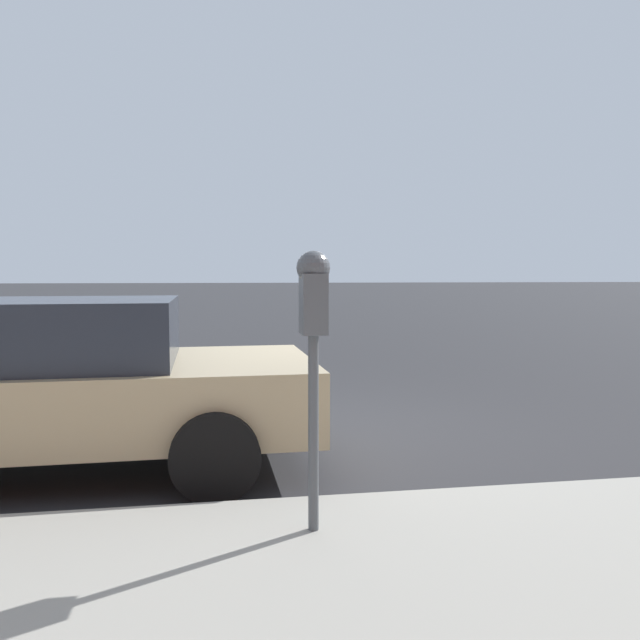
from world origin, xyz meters
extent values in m
plane|color=#2B2B2D|center=(0.00, 0.00, 0.00)|extent=(220.00, 220.00, 0.00)
cylinder|color=#4C5156|center=(-2.74, 0.40, 0.70)|extent=(0.06, 0.06, 1.13)
cube|color=#4C5156|center=(-2.74, 0.40, 1.44)|extent=(0.20, 0.14, 0.34)
sphere|color=#4C5156|center=(-2.74, 0.40, 1.64)|extent=(0.19, 0.19, 0.19)
cube|color=#19389E|center=(-2.63, 0.40, 1.39)|extent=(0.01, 0.11, 0.12)
cube|color=black|center=(-2.63, 0.40, 1.51)|extent=(0.01, 0.10, 0.08)
cube|color=tan|center=(-0.91, 2.33, 0.60)|extent=(1.96, 4.40, 0.57)
cube|color=#232833|center=(-0.91, 2.51, 1.14)|extent=(1.70, 2.48, 0.51)
cylinder|color=black|center=(0.06, 1.00, 0.32)|extent=(0.23, 0.64, 0.64)
cylinder|color=black|center=(-1.81, 0.96, 0.32)|extent=(0.23, 0.64, 0.64)
camera|label=1|loc=(-6.18, 0.93, 1.60)|focal=35.00mm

